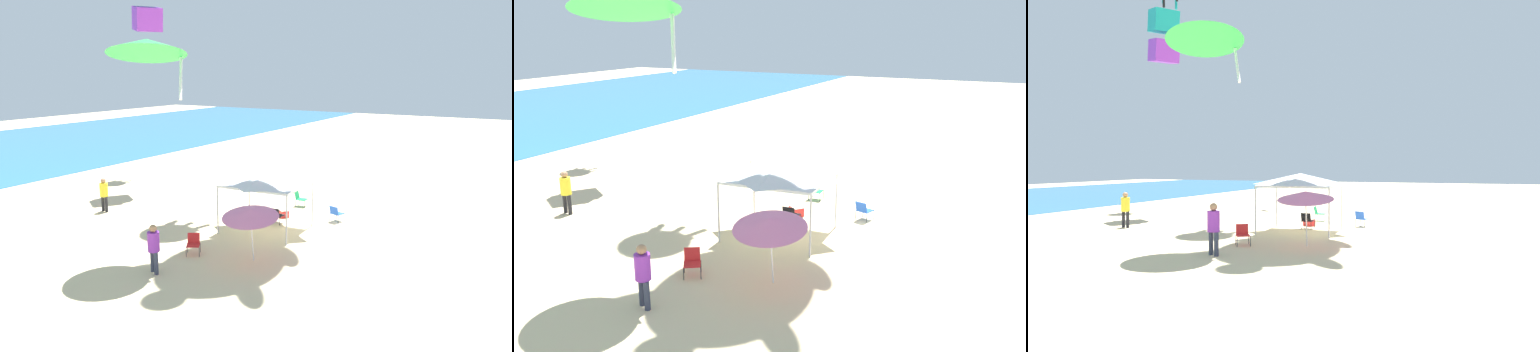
# 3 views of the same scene
# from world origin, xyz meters

# --- Properties ---
(ground) EXTENTS (120.00, 120.00, 0.10)m
(ground) POSITION_xyz_m (0.00, 0.00, -0.05)
(ground) COLOR beige
(canopy_tent) EXTENTS (3.29, 3.66, 2.78)m
(canopy_tent) POSITION_xyz_m (-2.18, 3.02, 2.46)
(canopy_tent) COLOR #B7B7BC
(canopy_tent) RESTS_ON ground
(beach_umbrella) EXTENTS (2.22, 2.19, 2.39)m
(beach_umbrella) POSITION_xyz_m (-6.17, 1.45, 2.02)
(beach_umbrella) COLOR silver
(beach_umbrella) RESTS_ON ground
(folding_chair_facing_ocean) EXTENTS (0.80, 0.77, 0.82)m
(folding_chair_facing_ocean) POSITION_xyz_m (-6.42, 3.99, 0.47)
(folding_chair_facing_ocean) COLOR black
(folding_chair_facing_ocean) RESTS_ON ground
(folding_chair_left_of_tent) EXTENTS (0.57, 0.66, 0.82)m
(folding_chair_left_of_tent) POSITION_xyz_m (2.31, 3.47, 0.47)
(folding_chair_left_of_tent) COLOR black
(folding_chair_left_of_tent) RESTS_ON ground
(folding_chair_near_cooler) EXTENTS (0.75, 0.67, 0.82)m
(folding_chair_near_cooler) POSITION_xyz_m (0.62, 0.69, 0.47)
(folding_chair_near_cooler) COLOR black
(folding_chair_near_cooler) RESTS_ON ground
(folding_chair_right_of_tent) EXTENTS (0.64, 0.56, 0.82)m
(folding_chair_right_of_tent) POSITION_xyz_m (-1.17, 3.02, 0.47)
(folding_chair_right_of_tent) COLOR black
(folding_chair_right_of_tent) RESTS_ON ground
(cooler_box) EXTENTS (0.71, 0.74, 0.40)m
(cooler_box) POSITION_xyz_m (0.05, 3.31, 0.20)
(cooler_box) COLOR red
(cooler_box) RESTS_ON ground
(person_near_umbrella) EXTENTS (0.44, 0.46, 1.85)m
(person_near_umbrella) POSITION_xyz_m (-8.74, 4.00, 1.09)
(person_near_umbrella) COLOR #33384C
(person_near_umbrella) RESTS_ON ground
(person_kite_handler) EXTENTS (0.43, 0.48, 1.80)m
(person_kite_handler) POSITION_xyz_m (-3.90, 11.79, 1.06)
(person_kite_handler) COLOR black
(person_kite_handler) RESTS_ON ground
(kite_box_teal) EXTENTS (2.20, 2.25, 3.39)m
(kite_box_teal) POSITION_xyz_m (1.55, 13.28, 11.14)
(kite_box_teal) COLOR teal
(kite_delta_green) EXTENTS (4.17, 4.16, 2.50)m
(kite_delta_green) POSITION_xyz_m (-7.56, 4.99, 8.15)
(kite_delta_green) COLOR green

